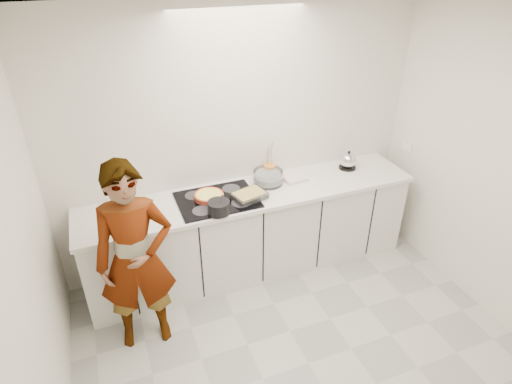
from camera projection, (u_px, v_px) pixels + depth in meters
name	position (u px, v px, depth m)	size (l,w,h in m)	color
floor	(309.00, 363.00, 3.47)	(3.60, 3.20, 0.00)	#BAB9AF
ceiling	(341.00, 23.00, 2.15)	(3.60, 3.20, 0.00)	white
wall_back	(240.00, 142.00, 4.10)	(3.60, 0.00, 2.60)	silver
wall_left	(19.00, 306.00, 2.25)	(0.00, 3.20, 2.60)	silver
base_cabinets	(252.00, 233.00, 4.28)	(3.20, 0.58, 0.87)	silver
countertop	(252.00, 194.00, 4.05)	(3.24, 0.64, 0.04)	white
hob	(217.00, 200.00, 3.91)	(0.72, 0.54, 0.01)	black
tart_dish	(209.00, 196.00, 3.91)	(0.35, 0.35, 0.04)	#A43422
saucepan	(219.00, 207.00, 3.68)	(0.25, 0.25, 0.18)	black
baking_dish	(249.00, 195.00, 3.90)	(0.34, 0.29, 0.06)	silver
mixing_bowl	(268.00, 178.00, 4.16)	(0.29, 0.29, 0.13)	silver
tea_towel	(295.00, 179.00, 4.23)	(0.22, 0.16, 0.04)	white
kettle	(348.00, 161.00, 4.42)	(0.23, 0.23, 0.20)	black
utensil_crock	(270.00, 171.00, 4.25)	(0.11, 0.11, 0.14)	orange
cook	(136.00, 260.00, 3.30)	(0.61, 0.40, 1.66)	silver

